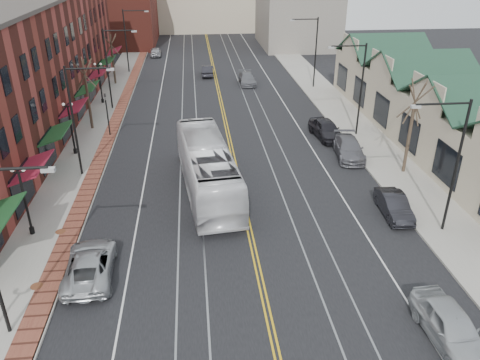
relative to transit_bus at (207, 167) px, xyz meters
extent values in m
plane|color=black|center=(2.26, -12.65, -1.77)|extent=(160.00, 160.00, 0.00)
cube|color=gray|center=(-9.74, 7.35, -1.70)|extent=(4.00, 120.00, 0.15)
cube|color=gray|center=(14.26, 7.35, -1.70)|extent=(4.00, 120.00, 0.15)
cube|color=maroon|center=(-16.74, 14.35, 3.73)|extent=(10.00, 50.00, 11.00)
cube|color=#BFAE93|center=(20.26, 7.35, 0.53)|extent=(8.00, 36.00, 4.60)
cube|color=maroon|center=(-13.74, 57.35, 5.23)|extent=(14.00, 18.00, 14.00)
cube|color=#BFAE93|center=(2.26, 72.35, 2.73)|extent=(22.00, 14.00, 9.00)
cube|color=slate|center=(17.26, 52.35, 3.73)|extent=(12.00, 16.00, 11.00)
cylinder|color=black|center=(-7.74, -12.65, 6.18)|extent=(3.00, 0.12, 0.12)
cube|color=#999999|center=(-6.24, -12.65, 6.08)|extent=(0.50, 0.25, 0.15)
cylinder|color=black|center=(-9.24, 3.35, 2.38)|extent=(0.16, 0.16, 8.00)
cylinder|color=black|center=(-7.74, 3.35, 6.18)|extent=(3.00, 0.12, 0.12)
cube|color=#999999|center=(-6.24, 3.35, 6.08)|extent=(0.50, 0.25, 0.15)
cylinder|color=black|center=(-9.24, 19.35, 2.38)|extent=(0.16, 0.16, 8.00)
cylinder|color=black|center=(-7.74, 19.35, 6.18)|extent=(3.00, 0.12, 0.12)
cube|color=#999999|center=(-6.24, 19.35, 6.08)|extent=(0.50, 0.25, 0.15)
cylinder|color=black|center=(-9.24, 35.35, 2.38)|extent=(0.16, 0.16, 8.00)
cylinder|color=black|center=(-7.74, 35.35, 6.18)|extent=(3.00, 0.12, 0.12)
cube|color=#999999|center=(-6.24, 35.35, 6.08)|extent=(0.50, 0.25, 0.15)
cylinder|color=black|center=(13.76, -6.65, 2.38)|extent=(0.16, 0.16, 8.00)
cylinder|color=black|center=(12.26, -6.65, 6.18)|extent=(3.00, 0.12, 0.12)
cube|color=#999999|center=(10.76, -6.65, 6.08)|extent=(0.50, 0.25, 0.15)
cylinder|color=black|center=(13.76, 9.35, 2.38)|extent=(0.16, 0.16, 8.00)
cylinder|color=black|center=(12.26, 9.35, 6.18)|extent=(3.00, 0.12, 0.12)
cube|color=#999999|center=(10.76, 9.35, 6.08)|extent=(0.50, 0.25, 0.15)
cylinder|color=black|center=(13.76, 25.35, 2.38)|extent=(0.16, 0.16, 8.00)
cylinder|color=black|center=(12.26, 25.35, 6.18)|extent=(3.00, 0.12, 0.12)
cube|color=#999999|center=(10.76, 25.35, 6.08)|extent=(0.50, 0.25, 0.15)
cylinder|color=black|center=(-10.54, -4.65, -1.42)|extent=(0.28, 0.28, 0.40)
cylinder|color=black|center=(-10.54, -4.65, 0.38)|extent=(0.14, 0.14, 4.00)
cube|color=black|center=(-10.54, -4.65, 2.38)|extent=(0.60, 0.06, 0.06)
sphere|color=white|center=(-10.84, -4.65, 2.53)|extent=(0.24, 0.24, 0.24)
sphere|color=white|center=(-10.24, -4.65, 2.53)|extent=(0.24, 0.24, 0.24)
cylinder|color=black|center=(-10.54, 7.35, -1.42)|extent=(0.28, 0.28, 0.40)
cylinder|color=black|center=(-10.54, 7.35, 0.38)|extent=(0.14, 0.14, 4.00)
cube|color=black|center=(-10.54, 7.35, 2.38)|extent=(0.60, 0.06, 0.06)
sphere|color=white|center=(-10.84, 7.35, 2.53)|extent=(0.24, 0.24, 0.24)
sphere|color=white|center=(-10.24, 7.35, 2.53)|extent=(0.24, 0.24, 0.24)
cylinder|color=black|center=(-10.54, 21.35, -1.42)|extent=(0.28, 0.28, 0.40)
cylinder|color=black|center=(-10.54, 21.35, 0.38)|extent=(0.14, 0.14, 4.00)
cube|color=black|center=(-10.54, 21.35, 2.38)|extent=(0.60, 0.06, 0.06)
sphere|color=white|center=(-10.84, 21.35, 2.53)|extent=(0.24, 0.24, 0.24)
sphere|color=white|center=(-10.24, 21.35, 2.53)|extent=(0.24, 0.24, 0.24)
cylinder|color=#382B21|center=(-10.24, 13.35, 0.83)|extent=(0.24, 0.24, 4.90)
cylinder|color=#382B21|center=(-10.24, 13.35, 3.38)|extent=(0.58, 1.37, 2.90)
cylinder|color=#382B21|center=(-10.24, 13.35, 3.38)|extent=(1.60, 0.66, 2.78)
cylinder|color=#382B21|center=(-10.24, 13.35, 3.38)|extent=(0.53, 1.23, 2.96)
cylinder|color=#382B21|center=(-10.24, 13.35, 3.38)|extent=(1.69, 1.03, 2.64)
cylinder|color=#382B21|center=(-10.24, 13.35, 3.38)|extent=(1.78, 1.29, 2.48)
cylinder|color=#382B21|center=(-10.24, 29.35, 0.65)|extent=(0.24, 0.24, 4.55)
cylinder|color=#382B21|center=(-10.24, 29.35, 3.03)|extent=(0.55, 1.28, 2.69)
cylinder|color=#382B21|center=(-10.24, 29.35, 3.03)|extent=(1.49, 0.62, 2.58)
cylinder|color=#382B21|center=(-10.24, 29.35, 3.03)|extent=(0.50, 1.15, 2.75)
cylinder|color=#382B21|center=(-10.24, 29.35, 3.03)|extent=(1.57, 0.97, 2.45)
cylinder|color=#382B21|center=(-10.24, 29.35, 3.03)|extent=(1.66, 1.20, 2.30)
cylinder|color=#382B21|center=(14.76, 1.35, 1.00)|extent=(0.24, 0.24, 5.25)
cylinder|color=#382B21|center=(14.76, 1.35, 3.73)|extent=(0.61, 1.46, 3.10)
cylinder|color=#382B21|center=(14.76, 1.35, 3.73)|extent=(1.70, 0.70, 2.97)
cylinder|color=#382B21|center=(14.76, 1.35, 3.73)|extent=(0.56, 1.31, 3.17)
cylinder|color=#382B21|center=(14.76, 1.35, 3.73)|extent=(1.80, 1.10, 2.82)
cylinder|color=#382B21|center=(14.76, 1.35, 3.73)|extent=(1.90, 1.37, 2.65)
cylinder|color=#592D19|center=(-8.94, -9.65, -1.61)|extent=(0.60, 0.60, 0.02)
cylinder|color=#592D19|center=(-8.94, -4.65, -1.61)|extent=(0.60, 0.60, 0.02)
cylinder|color=black|center=(-8.34, 11.35, -0.02)|extent=(0.12, 0.12, 3.20)
imported|color=black|center=(-8.34, 11.35, 1.73)|extent=(0.18, 0.15, 0.90)
imported|color=white|center=(0.00, 0.00, 0.00)|extent=(4.31, 12.96, 3.54)
imported|color=#A8ABAF|center=(-6.40, -8.86, -1.06)|extent=(2.63, 5.26, 1.43)
imported|color=#AEB2B5|center=(9.76, -15.00, -0.98)|extent=(2.08, 4.74, 1.59)
imported|color=black|center=(11.56, -4.51, -1.10)|extent=(1.65, 4.17, 1.35)
imported|color=slate|center=(11.56, 4.72, -1.03)|extent=(2.69, 5.30, 1.48)
imported|color=black|center=(10.86, 9.03, -0.95)|extent=(2.54, 5.03, 1.64)
imported|color=black|center=(1.26, 32.49, -1.09)|extent=(1.56, 4.18, 1.37)
imported|color=slate|center=(5.98, 27.86, -1.09)|extent=(1.98, 4.72, 1.36)
imported|color=#9B9CA2|center=(-6.24, 45.79, -1.07)|extent=(1.80, 4.16, 1.40)
camera|label=1|loc=(-0.73, -29.04, 13.52)|focal=35.00mm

